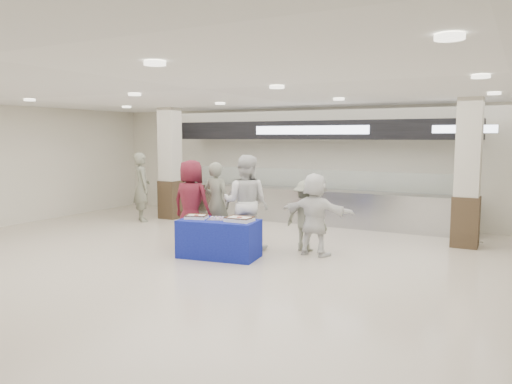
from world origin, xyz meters
The scene contains 15 objects.
ground centered at (0.00, 0.00, 0.00)m, with size 14.00×14.00×0.00m, color beige.
serving_line centered at (0.00, 5.40, 1.16)m, with size 8.70×0.85×2.80m.
column_left centered at (-4.00, 4.20, 1.53)m, with size 0.55×0.55×3.20m.
column_right centered at (4.00, 4.20, 1.53)m, with size 0.55×0.55×3.20m.
display_table centered at (-0.17, 0.83, 0.38)m, with size 1.55×0.78×0.75m, color navy.
sheet_cake_left centered at (-0.65, 0.76, 0.79)m, with size 0.49×0.43×0.09m.
sheet_cake_right centered at (0.28, 0.88, 0.80)m, with size 0.51×0.41×0.10m.
cupcake_tray centered at (-0.21, 0.84, 0.78)m, with size 0.42×0.37×0.06m.
civilian_maroon centered at (-1.37, 1.58, 0.94)m, with size 0.92×0.60×1.87m, color maroon.
soldier_a centered at (-1.00, 2.03, 0.91)m, with size 0.66×0.43×1.81m, color slate.
chef_tall centered at (-0.08, 1.73, 1.00)m, with size 0.97×0.76×2.00m, color silver.
chef_short centered at (-0.17, 1.93, 0.89)m, with size 1.04×0.43×1.77m, color silver.
soldier_b centered at (1.11, 2.20, 0.74)m, with size 0.95×0.55×1.47m, color slate.
civilian_white centered at (1.42, 1.90, 0.83)m, with size 1.55×0.49×1.67m, color white.
soldier_bg centered at (-4.38, 3.39, 0.97)m, with size 0.70×0.46×1.93m, color slate.
Camera 1 is at (5.09, -7.32, 2.39)m, focal length 35.00 mm.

